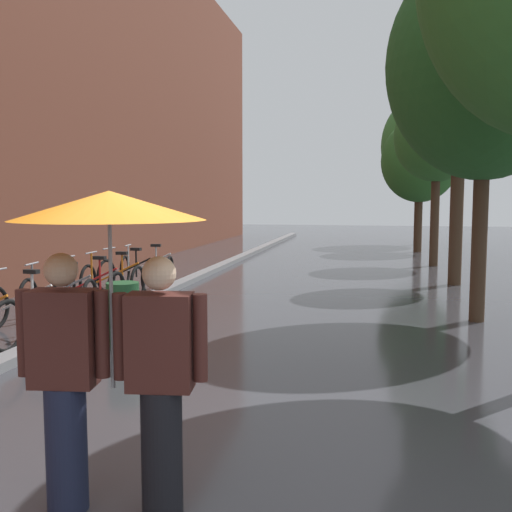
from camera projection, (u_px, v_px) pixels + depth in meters
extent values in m
plane|color=#38383D|center=(204.00, 502.00, 3.89)|extent=(80.00, 80.00, 0.00)
cube|color=slate|center=(193.00, 278.00, 14.27)|extent=(0.30, 36.00, 0.12)
cylinder|color=#473323|center=(479.00, 238.00, 9.47)|extent=(0.24, 0.24, 2.71)
ellipsoid|color=#235623|center=(486.00, 63.00, 9.21)|extent=(3.06, 3.06, 3.61)
cylinder|color=#473323|center=(456.00, 219.00, 13.49)|extent=(0.30, 0.30, 2.99)
ellipsoid|color=#2D6628|center=(460.00, 109.00, 13.25)|extent=(2.22, 2.22, 2.58)
cylinder|color=#473323|center=(435.00, 219.00, 17.25)|extent=(0.25, 0.25, 2.77)
ellipsoid|color=#2D6628|center=(437.00, 137.00, 17.02)|extent=(2.44, 2.44, 2.55)
cylinder|color=#473323|center=(418.00, 222.00, 21.77)|extent=(0.28, 0.28, 2.20)
ellipsoid|color=#2D6628|center=(420.00, 161.00, 21.55)|extent=(2.78, 2.78, 3.01)
cylinder|color=#473323|center=(417.00, 214.00, 25.03)|extent=(0.27, 0.27, 2.63)
ellipsoid|color=#387533|center=(419.00, 146.00, 24.76)|extent=(3.14, 3.14, 4.06)
torus|color=black|center=(7.00, 326.00, 7.60)|extent=(0.11, 0.70, 0.70)
torus|color=black|center=(51.00, 312.00, 8.51)|extent=(0.14, 0.70, 0.70)
cylinder|color=silver|center=(27.00, 297.00, 8.61)|extent=(0.88, 0.13, 0.43)
cylinder|color=silver|center=(32.00, 292.00, 8.58)|extent=(0.04, 0.04, 0.55)
cube|color=black|center=(31.00, 272.00, 8.55)|extent=(0.23, 0.12, 0.06)
torus|color=black|center=(28.00, 299.00, 9.61)|extent=(0.15, 0.70, 0.70)
torus|color=black|center=(90.00, 300.00, 9.54)|extent=(0.15, 0.70, 0.70)
cylinder|color=slate|center=(65.00, 287.00, 9.55)|extent=(0.88, 0.15, 0.43)
cylinder|color=slate|center=(71.00, 283.00, 9.54)|extent=(0.04, 0.04, 0.55)
cube|color=black|center=(70.00, 264.00, 9.51)|extent=(0.23, 0.13, 0.06)
cylinder|color=slate|center=(32.00, 282.00, 9.58)|extent=(0.04, 0.04, 0.58)
cylinder|color=#9E9EA3|center=(32.00, 264.00, 9.55)|extent=(0.09, 0.46, 0.03)
torus|color=black|center=(65.00, 289.00, 10.74)|extent=(0.09, 0.70, 0.70)
torus|color=black|center=(116.00, 291.00, 10.49)|extent=(0.09, 0.70, 0.70)
cylinder|color=red|center=(95.00, 279.00, 10.57)|extent=(0.88, 0.08, 0.43)
cylinder|color=red|center=(100.00, 275.00, 10.54)|extent=(0.04, 0.04, 0.55)
cube|color=black|center=(100.00, 258.00, 10.51)|extent=(0.22, 0.11, 0.06)
cylinder|color=red|center=(68.00, 273.00, 10.69)|extent=(0.04, 0.04, 0.58)
cylinder|color=#9E9EA3|center=(68.00, 257.00, 10.66)|extent=(0.05, 0.46, 0.03)
torus|color=black|center=(88.00, 282.00, 11.58)|extent=(0.07, 0.70, 0.70)
torus|color=black|center=(138.00, 283.00, 11.39)|extent=(0.07, 0.70, 0.70)
cylinder|color=orange|center=(117.00, 273.00, 11.45)|extent=(0.88, 0.05, 0.43)
cylinder|color=orange|center=(122.00, 269.00, 11.42)|extent=(0.04, 0.04, 0.55)
cube|color=black|center=(122.00, 253.00, 11.39)|extent=(0.22, 0.10, 0.06)
cylinder|color=orange|center=(92.00, 267.00, 11.53)|extent=(0.04, 0.04, 0.58)
cylinder|color=#9E9EA3|center=(91.00, 253.00, 11.51)|extent=(0.04, 0.46, 0.03)
torus|color=black|center=(106.00, 276.00, 12.55)|extent=(0.14, 0.70, 0.70)
torus|color=black|center=(150.00, 278.00, 12.24)|extent=(0.14, 0.70, 0.70)
cylinder|color=black|center=(132.00, 267.00, 12.34)|extent=(0.88, 0.13, 0.43)
cylinder|color=black|center=(136.00, 264.00, 12.30)|extent=(0.04, 0.04, 0.55)
cube|color=black|center=(136.00, 249.00, 12.27)|extent=(0.23, 0.12, 0.06)
cylinder|color=black|center=(109.00, 262.00, 12.49)|extent=(0.04, 0.04, 0.58)
cylinder|color=#9E9EA3|center=(109.00, 248.00, 12.46)|extent=(0.08, 0.46, 0.03)
torus|color=black|center=(125.00, 271.00, 13.35)|extent=(0.16, 0.70, 0.70)
torus|color=black|center=(170.00, 271.00, 13.29)|extent=(0.16, 0.70, 0.70)
cylinder|color=silver|center=(152.00, 262.00, 13.29)|extent=(0.88, 0.16, 0.43)
cylinder|color=silver|center=(156.00, 259.00, 13.28)|extent=(0.04, 0.04, 0.55)
cube|color=black|center=(156.00, 245.00, 13.25)|extent=(0.23, 0.13, 0.06)
cylinder|color=silver|center=(128.00, 258.00, 13.32)|extent=(0.04, 0.04, 0.58)
cylinder|color=#9E9EA3|center=(128.00, 245.00, 13.29)|extent=(0.09, 0.46, 0.03)
cylinder|color=#1E233D|center=(67.00, 448.00, 3.77)|extent=(0.26, 0.26, 0.81)
cube|color=#4C231E|center=(63.00, 338.00, 3.70)|extent=(0.42, 0.27, 0.61)
sphere|color=tan|center=(61.00, 270.00, 3.66)|extent=(0.21, 0.21, 0.21)
cylinder|color=#4C231E|center=(24.00, 333.00, 3.72)|extent=(0.09, 0.09, 0.55)
cylinder|color=#4C231E|center=(102.00, 334.00, 3.68)|extent=(0.09, 0.09, 0.55)
cylinder|color=black|center=(162.00, 451.00, 3.73)|extent=(0.26, 0.26, 0.80)
cube|color=#4C231E|center=(160.00, 342.00, 3.66)|extent=(0.42, 0.27, 0.60)
sphere|color=beige|center=(159.00, 273.00, 3.62)|extent=(0.21, 0.21, 0.21)
cylinder|color=#4C231E|center=(120.00, 336.00, 3.68)|extent=(0.09, 0.09, 0.54)
cylinder|color=#4C231E|center=(200.00, 338.00, 3.64)|extent=(0.09, 0.09, 0.54)
cylinder|color=#9E9EA3|center=(111.00, 303.00, 3.68)|extent=(0.02, 0.02, 1.07)
cone|color=orange|center=(109.00, 206.00, 3.62)|extent=(1.19, 1.19, 0.18)
cylinder|color=#1E4C28|center=(123.00, 314.00, 8.04)|extent=(0.44, 0.44, 0.85)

